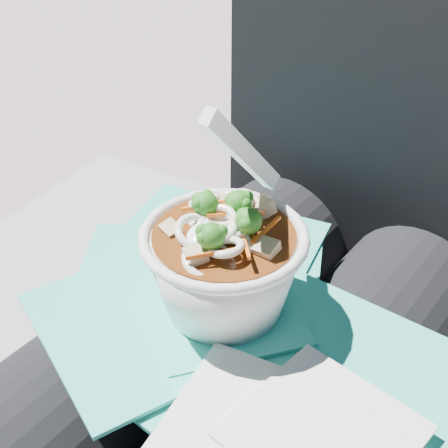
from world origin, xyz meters
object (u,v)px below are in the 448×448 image
Objects in this scene: person_body at (284,306)px; udon_bowl at (224,259)px; lap at (229,385)px; plastic_bag at (226,307)px.

person_body reaches higher than udon_bowl.
person_body is 5.37× the size of udon_bowl.
udon_bowl is at bearing 151.56° from lap.
udon_bowl is at bearing -95.95° from person_body.
udon_bowl is (0.00, -0.00, 0.06)m from plastic_bag.
plastic_bag is at bearing 100.67° from udon_bowl.
udon_bowl is (-0.01, -0.09, 0.11)m from person_body.
person_body is 0.14m from udon_bowl.
person_body reaches higher than lap.
lap is 0.09m from plastic_bag.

